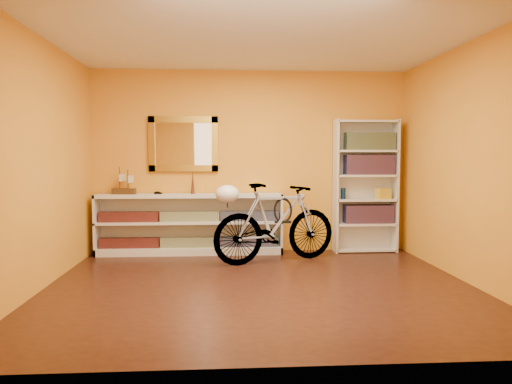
{
  "coord_description": "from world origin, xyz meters",
  "views": [
    {
      "loc": [
        -0.38,
        -5.07,
        1.35
      ],
      "look_at": [
        0.0,
        0.7,
        0.95
      ],
      "focal_mm": 34.36,
      "sensor_mm": 36.0,
      "label": 1
    }
  ],
  "objects": [
    {
      "name": "travel_mug",
      "position": [
        1.33,
        1.82,
        0.84
      ],
      "size": [
        0.07,
        0.07,
        0.16
      ],
      "primitive_type": "cylinder",
      "color": "navy",
      "rests_on": "bookcase"
    },
    {
      "name": "u_lock",
      "position": [
        0.39,
        1.23,
        0.67
      ],
      "size": [
        0.24,
        0.03,
        0.24
      ],
      "primitive_type": "torus",
      "rotation": [
        1.57,
        0.0,
        0.0
      ],
      "color": "black",
      "rests_on": "bicycle"
    },
    {
      "name": "bookcase",
      "position": [
        1.65,
        1.84,
        0.95
      ],
      "size": [
        0.9,
        0.3,
        1.9
      ],
      "primitive_type": null,
      "color": "silver",
      "rests_on": "floor"
    },
    {
      "name": "floor",
      "position": [
        0.0,
        0.0,
        -0.01
      ],
      "size": [
        4.5,
        4.0,
        0.01
      ],
      "primitive_type": "cube",
      "color": "black",
      "rests_on": "ground"
    },
    {
      "name": "left_wall",
      "position": [
        -2.25,
        0.0,
        1.3
      ],
      "size": [
        0.01,
        4.0,
        2.6
      ],
      "primitive_type": "cube",
      "color": "orange",
      "rests_on": "ground"
    },
    {
      "name": "yellow_bag",
      "position": [
        1.9,
        1.8,
        0.84
      ],
      "size": [
        0.22,
        0.18,
        0.15
      ],
      "primitive_type": "cube",
      "rotation": [
        0.0,
        0.0,
        0.3
      ],
      "color": "gold",
      "rests_on": "bookcase"
    },
    {
      "name": "cd_row_lower",
      "position": [
        -0.86,
        1.79,
        0.17
      ],
      "size": [
        2.5,
        0.13,
        0.14
      ],
      "primitive_type": "cube",
      "color": "black",
      "rests_on": "console_unit"
    },
    {
      "name": "book_row_c",
      "position": [
        1.7,
        1.84,
        1.59
      ],
      "size": [
        0.7,
        0.22,
        0.25
      ],
      "primitive_type": "cube",
      "color": "navy",
      "rests_on": "bookcase"
    },
    {
      "name": "bicycle",
      "position": [
        0.29,
        1.19,
        0.52
      ],
      "size": [
        1.05,
        1.8,
        1.03
      ],
      "primitive_type": "imported",
      "rotation": [
        0.0,
        0.0,
        1.94
      ],
      "color": "silver",
      "rests_on": "floor"
    },
    {
      "name": "toy_car",
      "position": [
        -1.29,
        1.81,
        0.85
      ],
      "size": [
        0.0,
        0.0,
        0.0
      ],
      "primitive_type": "imported",
      "rotation": [
        0.0,
        0.0,
        1.45
      ],
      "color": "black",
      "rests_on": "console_unit"
    },
    {
      "name": "red_tin",
      "position": [
        1.45,
        1.87,
        1.56
      ],
      "size": [
        0.15,
        0.15,
        0.18
      ],
      "primitive_type": "cube",
      "rotation": [
        0.0,
        0.0,
        -0.08
      ],
      "color": "maroon",
      "rests_on": "bookcase"
    },
    {
      "name": "wall_socket",
      "position": [
        0.9,
        1.99,
        0.25
      ],
      "size": [
        0.09,
        0.02,
        0.09
      ],
      "primitive_type": "cube",
      "color": "silver",
      "rests_on": "back_wall"
    },
    {
      "name": "right_wall",
      "position": [
        2.25,
        0.0,
        1.3
      ],
      "size": [
        0.01,
        4.0,
        2.6
      ],
      "primitive_type": "cube",
      "color": "orange",
      "rests_on": "ground"
    },
    {
      "name": "book_row_b",
      "position": [
        1.7,
        1.84,
        1.25
      ],
      "size": [
        0.7,
        0.22,
        0.28
      ],
      "primitive_type": "cube",
      "color": "maroon",
      "rests_on": "bookcase"
    },
    {
      "name": "helmet",
      "position": [
        -0.34,
        0.95,
        0.91
      ],
      "size": [
        0.29,
        0.28,
        0.22
      ],
      "primitive_type": "ellipsoid",
      "color": "white",
      "rests_on": "bicycle"
    },
    {
      "name": "model_ship",
      "position": [
        -1.76,
        1.81,
        1.04
      ],
      "size": [
        0.34,
        0.18,
        0.38
      ],
      "primitive_type": null,
      "rotation": [
        0.0,
        0.0,
        -0.19
      ],
      "color": "#3B2510",
      "rests_on": "console_unit"
    },
    {
      "name": "book_row_a",
      "position": [
        1.7,
        1.84,
        0.55
      ],
      "size": [
        0.7,
        0.22,
        0.26
      ],
      "primitive_type": "cube",
      "color": "maroon",
      "rests_on": "bookcase"
    },
    {
      "name": "cd_row_upper",
      "position": [
        -0.86,
        1.79,
        0.54
      ],
      "size": [
        2.5,
        0.13,
        0.14
      ],
      "primitive_type": "cube",
      "color": "navy",
      "rests_on": "console_unit"
    },
    {
      "name": "bronze_ornament",
      "position": [
        -0.81,
        1.81,
        1.02
      ],
      "size": [
        0.06,
        0.06,
        0.34
      ],
      "primitive_type": "cone",
      "color": "brown",
      "rests_on": "console_unit"
    },
    {
      "name": "ceiling",
      "position": [
        0.0,
        0.0,
        2.6
      ],
      "size": [
        4.5,
        4.0,
        0.01
      ],
      "primitive_type": "cube",
      "color": "silver",
      "rests_on": "ground"
    },
    {
      "name": "gilt_mirror",
      "position": [
        -0.95,
        1.97,
        1.55
      ],
      "size": [
        0.98,
        0.06,
        0.78
      ],
      "primitive_type": "cube",
      "color": "olive",
      "rests_on": "back_wall"
    },
    {
      "name": "console_unit",
      "position": [
        -0.86,
        1.81,
        0.42
      ],
      "size": [
        2.6,
        0.35,
        0.85
      ],
      "primitive_type": null,
      "color": "silver",
      "rests_on": "floor"
    },
    {
      "name": "back_wall",
      "position": [
        0.0,
        2.0,
        1.3
      ],
      "size": [
        4.5,
        0.01,
        2.6
      ],
      "primitive_type": "cube",
      "color": "orange",
      "rests_on": "ground"
    },
    {
      "name": "decorative_orb",
      "position": [
        -0.39,
        1.81,
        0.89
      ],
      "size": [
        0.09,
        0.09,
        0.09
      ],
      "primitive_type": "sphere",
      "color": "brown",
      "rests_on": "console_unit"
    }
  ]
}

